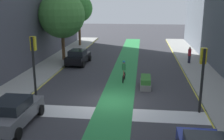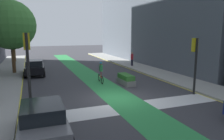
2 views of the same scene
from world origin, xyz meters
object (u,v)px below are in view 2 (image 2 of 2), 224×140
at_px(traffic_signal_near_right, 195,55).
at_px(cyclist_in_lane, 101,72).
at_px(car_black_left_far, 34,67).
at_px(median_planter, 126,80).
at_px(car_grey_left_near, 43,121).
at_px(street_tree_far, 12,24).
at_px(pedestrian_sidewalk_right_a, 132,59).
at_px(traffic_signal_near_left, 28,56).
at_px(street_tree_near, 11,25).

height_order(traffic_signal_near_right, cyclist_in_lane, traffic_signal_near_right).
height_order(traffic_signal_near_right, car_black_left_far, traffic_signal_near_right).
bearing_deg(cyclist_in_lane, traffic_signal_near_right, -48.02).
xyz_separation_m(cyclist_in_lane, median_planter, (1.82, -1.29, -0.57)).
height_order(car_grey_left_near, street_tree_far, street_tree_far).
distance_m(traffic_signal_near_right, pedestrian_sidewalk_right_a, 12.93).
bearing_deg(car_black_left_far, cyclist_in_lane, -47.35).
relative_size(traffic_signal_near_right, street_tree_far, 0.54).
relative_size(traffic_signal_near_left, median_planter, 1.97).
bearing_deg(street_tree_near, street_tree_far, 92.77).
relative_size(cyclist_in_lane, median_planter, 0.84).
bearing_deg(traffic_signal_near_right, street_tree_near, 134.14).
height_order(cyclist_in_lane, street_tree_far, street_tree_far).
bearing_deg(cyclist_in_lane, median_planter, -35.27).
bearing_deg(cyclist_in_lane, street_tree_far, 114.62).
distance_m(car_black_left_far, street_tree_near, 4.94).
distance_m(traffic_signal_near_right, street_tree_near, 17.99).
distance_m(car_black_left_far, pedestrian_sidewalk_right_a, 11.90).
height_order(street_tree_near, street_tree_far, street_tree_near).
bearing_deg(traffic_signal_near_right, street_tree_far, 119.61).
bearing_deg(cyclist_in_lane, pedestrian_sidewalk_right_a, 47.45).
bearing_deg(median_planter, street_tree_far, 117.71).
height_order(traffic_signal_near_left, street_tree_far, street_tree_far).
distance_m(car_grey_left_near, median_planter, 10.42).
bearing_deg(pedestrian_sidewalk_right_a, cyclist_in_lane, -132.55).
distance_m(car_black_left_far, street_tree_far, 12.46).
bearing_deg(car_grey_left_near, street_tree_near, 97.01).
xyz_separation_m(car_grey_left_near, street_tree_near, (-1.96, 15.96, 4.31)).
distance_m(traffic_signal_near_left, car_black_left_far, 10.59).
relative_size(traffic_signal_near_left, cyclist_in_lane, 2.34).
relative_size(traffic_signal_near_right, street_tree_near, 0.53).
relative_size(traffic_signal_near_right, cyclist_in_lane, 2.14).
bearing_deg(car_grey_left_near, pedestrian_sidewalk_right_a, 53.25).
bearing_deg(street_tree_near, car_black_left_far, -34.20).
xyz_separation_m(cyclist_in_lane, pedestrian_sidewalk_right_a, (6.50, 7.08, 0.06)).
xyz_separation_m(street_tree_near, street_tree_far, (-0.48, 9.90, 0.38)).
height_order(car_black_left_far, pedestrian_sidewalk_right_a, pedestrian_sidewalk_right_a).
xyz_separation_m(car_black_left_far, street_tree_near, (-2.01, 1.37, 4.31)).
xyz_separation_m(cyclist_in_lane, street_tree_far, (-7.81, 17.05, 4.52)).
xyz_separation_m(traffic_signal_near_right, street_tree_near, (-12.42, 12.80, 2.31)).
relative_size(pedestrian_sidewalk_right_a, street_tree_near, 0.23).
bearing_deg(car_black_left_far, street_tree_near, 145.80).
xyz_separation_m(traffic_signal_near_right, traffic_signal_near_left, (-10.91, 1.10, 0.24)).
relative_size(traffic_signal_near_right, median_planter, 1.81).
distance_m(cyclist_in_lane, pedestrian_sidewalk_right_a, 9.61).
relative_size(traffic_signal_near_left, car_grey_left_near, 1.03).
height_order(traffic_signal_near_left, car_grey_left_near, traffic_signal_near_left).
distance_m(traffic_signal_near_left, median_planter, 8.72).
xyz_separation_m(pedestrian_sidewalk_right_a, median_planter, (-4.68, -8.37, -0.63)).
xyz_separation_m(traffic_signal_near_left, street_tree_near, (-1.52, 11.71, 2.07)).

